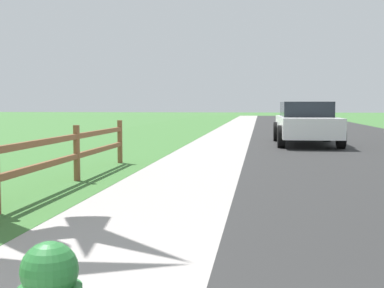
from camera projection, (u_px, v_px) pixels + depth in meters
ground_plane at (253, 131)px, 24.85m from camera, size 120.00×120.00×0.00m
road_asphalt at (322, 130)px, 26.36m from camera, size 7.00×66.00×0.01m
curb_concrete at (197, 129)px, 27.22m from camera, size 6.00×66.00×0.01m
grass_verge at (169, 129)px, 27.42m from camera, size 5.00×66.00×0.00m
parked_suv_white at (306, 122)px, 16.74m from camera, size 2.04×4.68×1.40m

